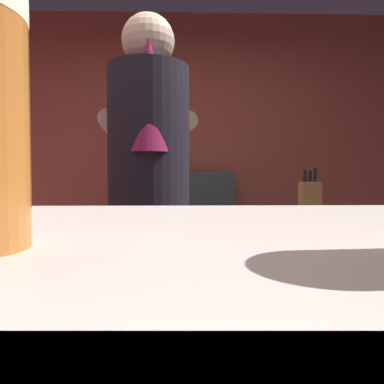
{
  "coord_description": "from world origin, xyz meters",
  "views": [
    {
      "loc": [
        0.1,
        -1.33,
        1.1
      ],
      "look_at": [
        0.12,
        -0.75,
        1.08
      ],
      "focal_mm": 33.2,
      "sensor_mm": 36.0,
      "label": 1
    }
  ],
  "objects_px": {
    "bottle_soy": "(165,163)",
    "chefs_knife": "(208,218)",
    "bottle_vinegar": "(180,162)",
    "bartender": "(149,194)",
    "knife_block": "(310,200)",
    "mixing_bowl": "(93,212)"
  },
  "relations": [
    {
      "from": "knife_block",
      "to": "chefs_knife",
      "type": "xyz_separation_m",
      "value": [
        -0.54,
        0.05,
        -0.1
      ]
    },
    {
      "from": "bartender",
      "to": "chefs_knife",
      "type": "distance_m",
      "value": 0.51
    },
    {
      "from": "knife_block",
      "to": "bartender",
      "type": "bearing_deg",
      "value": -156.19
    },
    {
      "from": "chefs_knife",
      "to": "bottle_vinegar",
      "type": "bearing_deg",
      "value": 102.69
    },
    {
      "from": "bottle_soy",
      "to": "chefs_knife",
      "type": "bearing_deg",
      "value": -77.32
    },
    {
      "from": "mixing_bowl",
      "to": "bottle_vinegar",
      "type": "height_order",
      "value": "bottle_vinegar"
    },
    {
      "from": "bottle_vinegar",
      "to": "mixing_bowl",
      "type": "bearing_deg",
      "value": -111.79
    },
    {
      "from": "bartender",
      "to": "mixing_bowl",
      "type": "distance_m",
      "value": 0.67
    },
    {
      "from": "bottle_soy",
      "to": "bottle_vinegar",
      "type": "bearing_deg",
      "value": 25.99
    },
    {
      "from": "knife_block",
      "to": "chefs_knife",
      "type": "height_order",
      "value": "knife_block"
    },
    {
      "from": "mixing_bowl",
      "to": "knife_block",
      "type": "bearing_deg",
      "value": -8.87
    },
    {
      "from": "chefs_knife",
      "to": "bottle_vinegar",
      "type": "xyz_separation_m",
      "value": [
        -0.16,
        1.36,
        0.37
      ]
    },
    {
      "from": "bartender",
      "to": "knife_block",
      "type": "distance_m",
      "value": 0.89
    },
    {
      "from": "mixing_bowl",
      "to": "chefs_knife",
      "type": "distance_m",
      "value": 0.67
    },
    {
      "from": "chefs_knife",
      "to": "mixing_bowl",
      "type": "bearing_deg",
      "value": 173.78
    },
    {
      "from": "mixing_bowl",
      "to": "chefs_knife",
      "type": "xyz_separation_m",
      "value": [
        0.65,
        -0.14,
        -0.02
      ]
    },
    {
      "from": "bartender",
      "to": "chefs_knife",
      "type": "bearing_deg",
      "value": -41.44
    },
    {
      "from": "mixing_bowl",
      "to": "bottle_soy",
      "type": "height_order",
      "value": "bottle_soy"
    },
    {
      "from": "bartender",
      "to": "knife_block",
      "type": "bearing_deg",
      "value": -73.07
    },
    {
      "from": "chefs_knife",
      "to": "bottle_soy",
      "type": "bearing_deg",
      "value": 108.51
    },
    {
      "from": "bottle_soy",
      "to": "knife_block",
      "type": "bearing_deg",
      "value": -58.43
    },
    {
      "from": "bottle_vinegar",
      "to": "bottle_soy",
      "type": "height_order",
      "value": "bottle_vinegar"
    }
  ]
}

